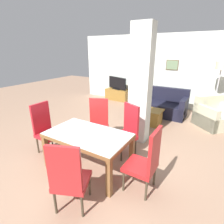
{
  "coord_description": "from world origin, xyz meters",
  "views": [
    {
      "loc": [
        1.85,
        -2.19,
        2.16
      ],
      "look_at": [
        0.0,
        0.85,
        0.87
      ],
      "focal_mm": 28.0,
      "sensor_mm": 36.0,
      "label": 1
    }
  ],
  "objects_px": {
    "coffee_table": "(149,116)",
    "tv_stand": "(117,95)",
    "dining_chair_head_left": "(46,127)",
    "dining_chair_head_right": "(146,160)",
    "dining_chair_far_left": "(98,122)",
    "dining_chair_far_right": "(127,129)",
    "sofa": "(160,105)",
    "bottle": "(147,105)",
    "armchair": "(214,116)",
    "dining_chair_near_right": "(69,177)",
    "dining_table": "(88,141)",
    "tv_screen": "(117,83)",
    "floor_lamp": "(221,72)"
  },
  "relations": [
    {
      "from": "coffee_table",
      "to": "tv_stand",
      "type": "relative_size",
      "value": 0.72
    },
    {
      "from": "dining_chair_head_left",
      "to": "dining_chair_head_right",
      "type": "relative_size",
      "value": 1.0
    },
    {
      "from": "dining_chair_far_left",
      "to": "tv_stand",
      "type": "height_order",
      "value": "dining_chair_far_left"
    },
    {
      "from": "dining_chair_far_left",
      "to": "coffee_table",
      "type": "distance_m",
      "value": 1.89
    },
    {
      "from": "dining_chair_far_right",
      "to": "sofa",
      "type": "relative_size",
      "value": 0.64
    },
    {
      "from": "dining_chair_far_right",
      "to": "bottle",
      "type": "xyz_separation_m",
      "value": [
        -0.23,
        1.82,
        -0.01
      ]
    },
    {
      "from": "sofa",
      "to": "tv_stand",
      "type": "xyz_separation_m",
      "value": [
        -2.17,
        0.75,
        -0.06
      ]
    },
    {
      "from": "armchair",
      "to": "coffee_table",
      "type": "bearing_deg",
      "value": -21.04
    },
    {
      "from": "dining_chair_near_right",
      "to": "armchair",
      "type": "distance_m",
      "value": 4.61
    },
    {
      "from": "dining_table",
      "to": "armchair",
      "type": "relative_size",
      "value": 1.19
    },
    {
      "from": "dining_chair_near_right",
      "to": "sofa",
      "type": "distance_m",
      "value": 4.52
    },
    {
      "from": "dining_table",
      "to": "dining_chair_far_right",
      "type": "relative_size",
      "value": 1.38
    },
    {
      "from": "dining_chair_far_right",
      "to": "sofa",
      "type": "bearing_deg",
      "value": -63.59
    },
    {
      "from": "armchair",
      "to": "dining_chair_head_right",
      "type": "bearing_deg",
      "value": 28.99
    },
    {
      "from": "coffee_table",
      "to": "tv_screen",
      "type": "xyz_separation_m",
      "value": [
        -2.15,
        1.78,
        0.51
      ]
    },
    {
      "from": "tv_stand",
      "to": "dining_chair_head_left",
      "type": "bearing_deg",
      "value": -80.73
    },
    {
      "from": "dining_chair_far_left",
      "to": "armchair",
      "type": "distance_m",
      "value": 3.49
    },
    {
      "from": "dining_chair_head_left",
      "to": "sofa",
      "type": "relative_size",
      "value": 0.64
    },
    {
      "from": "armchair",
      "to": "floor_lamp",
      "type": "xyz_separation_m",
      "value": [
        -0.08,
        0.55,
        1.23
      ]
    },
    {
      "from": "dining_chair_far_left",
      "to": "dining_chair_far_right",
      "type": "xyz_separation_m",
      "value": [
        0.76,
        -0.02,
        0.0
      ]
    },
    {
      "from": "dining_chair_far_left",
      "to": "dining_chair_head_right",
      "type": "height_order",
      "value": "same"
    },
    {
      "from": "dining_chair_far_left",
      "to": "armchair",
      "type": "xyz_separation_m",
      "value": [
        2.32,
        2.59,
        -0.26
      ]
    },
    {
      "from": "dining_chair_far_right",
      "to": "dining_chair_head_right",
      "type": "xyz_separation_m",
      "value": [
        0.75,
        -0.83,
        0.0
      ]
    },
    {
      "from": "armchair",
      "to": "bottle",
      "type": "distance_m",
      "value": 1.98
    },
    {
      "from": "dining_chair_head_left",
      "to": "dining_chair_far_right",
      "type": "xyz_separation_m",
      "value": [
        1.55,
        0.83,
        0.0
      ]
    },
    {
      "from": "coffee_table",
      "to": "dining_chair_head_left",
      "type": "bearing_deg",
      "value": -118.79
    },
    {
      "from": "dining_chair_far_left",
      "to": "tv_screen",
      "type": "height_order",
      "value": "dining_chair_far_left"
    },
    {
      "from": "dining_chair_head_right",
      "to": "sofa",
      "type": "relative_size",
      "value": 0.64
    },
    {
      "from": "dining_chair_head_left",
      "to": "tv_stand",
      "type": "bearing_deg",
      "value": -170.73
    },
    {
      "from": "dining_chair_head_left",
      "to": "bottle",
      "type": "xyz_separation_m",
      "value": [
        1.32,
        2.65,
        -0.01
      ]
    },
    {
      "from": "sofa",
      "to": "dining_chair_far_left",
      "type": "bearing_deg",
      "value": 76.6
    },
    {
      "from": "sofa",
      "to": "dining_chair_head_right",
      "type": "bearing_deg",
      "value": 103.1
    },
    {
      "from": "dining_chair_head_right",
      "to": "bottle",
      "type": "bearing_deg",
      "value": 20.26
    },
    {
      "from": "coffee_table",
      "to": "bottle",
      "type": "height_order",
      "value": "bottle"
    },
    {
      "from": "dining_chair_far_left",
      "to": "dining_chair_head_left",
      "type": "bearing_deg",
      "value": 23.22
    },
    {
      "from": "dining_table",
      "to": "coffee_table",
      "type": "bearing_deg",
      "value": 84.22
    },
    {
      "from": "dining_chair_far_left",
      "to": "coffee_table",
      "type": "bearing_deg",
      "value": -134.1
    },
    {
      "from": "dining_chair_far_right",
      "to": "bottle",
      "type": "relative_size",
      "value": 4.25
    },
    {
      "from": "dining_chair_head_left",
      "to": "floor_lamp",
      "type": "relative_size",
      "value": 0.6
    },
    {
      "from": "armchair",
      "to": "tv_screen",
      "type": "distance_m",
      "value": 3.97
    },
    {
      "from": "bottle",
      "to": "sofa",
      "type": "bearing_deg",
      "value": 82.23
    },
    {
      "from": "armchair",
      "to": "tv_stand",
      "type": "distance_m",
      "value": 3.94
    },
    {
      "from": "dining_chair_head_left",
      "to": "bottle",
      "type": "bearing_deg",
      "value": 153.58
    },
    {
      "from": "sofa",
      "to": "dining_chair_near_right",
      "type": "bearing_deg",
      "value": 91.19
    },
    {
      "from": "dining_table",
      "to": "dining_chair_head_right",
      "type": "xyz_separation_m",
      "value": [
        1.13,
        0.0,
        -0.01
      ]
    },
    {
      "from": "dining_chair_near_right",
      "to": "tv_screen",
      "type": "xyz_separation_m",
      "value": [
        -2.26,
        5.26,
        0.19
      ]
    },
    {
      "from": "sofa",
      "to": "floor_lamp",
      "type": "bearing_deg",
      "value": -166.97
    },
    {
      "from": "dining_chair_head_right",
      "to": "tv_screen",
      "type": "relative_size",
      "value": 1.09
    },
    {
      "from": "dining_table",
      "to": "dining_chair_head_left",
      "type": "bearing_deg",
      "value": 180.0
    },
    {
      "from": "dining_chair_head_left",
      "to": "floor_lamp",
      "type": "height_order",
      "value": "floor_lamp"
    }
  ]
}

